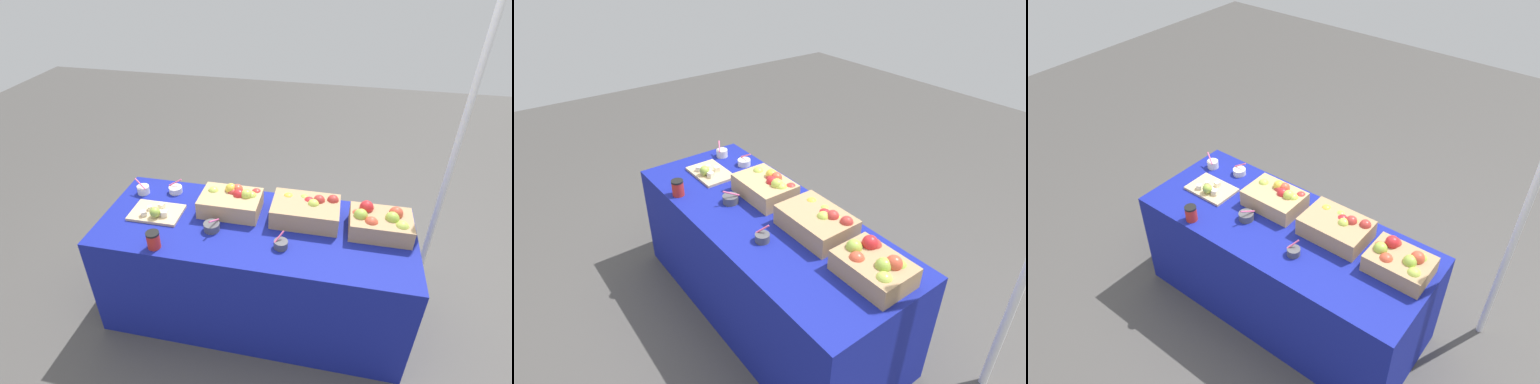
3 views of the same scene
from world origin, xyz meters
TOP-DOWN VIEW (x-y plane):
  - ground_plane at (0.00, 0.00)m, footprint 10.00×10.00m
  - table at (0.00, 0.00)m, footprint 1.90×0.76m
  - apple_crate_left at (0.72, 0.09)m, footprint 0.35×0.25m
  - apple_crate_middle at (0.29, 0.13)m, footprint 0.40×0.28m
  - apple_crate_right at (-0.17, 0.13)m, footprint 0.37×0.26m
  - cutting_board_front at (-0.62, -0.02)m, footprint 0.32×0.21m
  - sample_bowl_near at (0.18, -0.16)m, footprint 0.08×0.08m
  - sample_bowl_mid at (-0.60, 0.25)m, footprint 0.09×0.09m
  - sample_bowl_far at (-0.81, 0.19)m, footprint 0.10×0.08m
  - sample_bowl_extra at (-0.24, -0.10)m, footprint 0.10×0.10m
  - coffee_cup at (-0.51, -0.31)m, footprint 0.08×0.08m
  - tent_pole at (1.18, 0.63)m, footprint 0.04×0.04m

SIDE VIEW (x-z plane):
  - ground_plane at x=0.00m, z-range 0.00..0.00m
  - table at x=0.00m, z-range 0.00..0.74m
  - cutting_board_front at x=-0.62m, z-range 0.72..0.80m
  - sample_bowl_mid at x=-0.60m, z-range 0.72..0.81m
  - sample_bowl_near at x=0.18m, z-range 0.72..0.81m
  - sample_bowl_extra at x=-0.24m, z-range 0.71..0.82m
  - sample_bowl_far at x=-0.81m, z-range 0.72..0.82m
  - coffee_cup at x=-0.51m, z-range 0.74..0.84m
  - apple_crate_middle at x=0.29m, z-range 0.73..0.89m
  - apple_crate_right at x=-0.17m, z-range 0.73..0.89m
  - apple_crate_left at x=0.72m, z-range 0.73..0.90m
  - tent_pole at x=1.18m, z-range 0.00..1.99m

